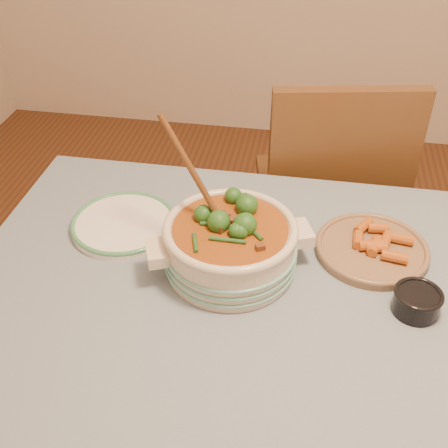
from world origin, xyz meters
name	(u,v)px	position (x,y,z in m)	size (l,w,h in m)	color
dining_table	(312,338)	(0.00, 0.00, 0.66)	(1.68, 1.08, 0.76)	brown
stew_casserole	(230,242)	(-0.21, 0.11, 0.84)	(0.40, 0.40, 0.37)	beige
white_plate	(124,223)	(-0.51, 0.22, 0.77)	(0.36, 0.36, 0.02)	white
condiment_bowl	(417,300)	(0.22, 0.04, 0.79)	(0.12, 0.12, 0.06)	black
fried_plate	(372,247)	(0.13, 0.22, 0.77)	(0.31, 0.31, 0.05)	#957152
chair_far	(329,191)	(0.03, 0.77, 0.57)	(0.55, 0.55, 1.00)	brown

